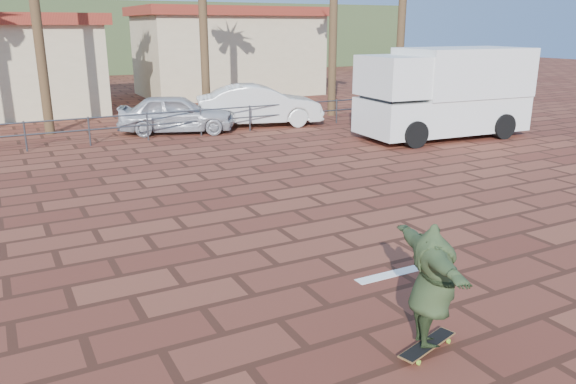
% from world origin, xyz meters
% --- Properties ---
extents(ground, '(120.00, 120.00, 0.00)m').
position_xyz_m(ground, '(0.00, 0.00, 0.00)').
color(ground, brown).
rests_on(ground, ground).
extents(paint_stripe, '(1.40, 0.22, 0.01)m').
position_xyz_m(paint_stripe, '(0.70, -1.20, 0.00)').
color(paint_stripe, white).
rests_on(paint_stripe, ground).
extents(guardrail, '(24.06, 0.06, 1.00)m').
position_xyz_m(guardrail, '(0.00, 12.00, 0.68)').
color(guardrail, '#47494F').
rests_on(guardrail, ground).
extents(building_east, '(10.60, 6.60, 5.00)m').
position_xyz_m(building_east, '(8.00, 24.00, 2.54)').
color(building_east, beige).
rests_on(building_east, ground).
extents(hill_front, '(70.00, 18.00, 6.00)m').
position_xyz_m(hill_front, '(0.00, 50.00, 3.00)').
color(hill_front, '#384C28').
rests_on(hill_front, ground).
extents(longboard, '(1.02, 0.49, 0.10)m').
position_xyz_m(longboard, '(-0.35, -3.24, 0.08)').
color(longboard, olive).
rests_on(longboard, ground).
extents(skateboarder, '(1.15, 2.05, 1.61)m').
position_xyz_m(skateboarder, '(-0.35, -3.24, 0.90)').
color(skateboarder, '#2A391E').
rests_on(skateboarder, longboard).
extents(campervan, '(6.34, 3.04, 3.20)m').
position_xyz_m(campervan, '(9.82, 7.60, 1.68)').
color(campervan, silver).
rests_on(campervan, ground).
extents(car_silver, '(4.66, 3.10, 1.47)m').
position_xyz_m(car_silver, '(1.37, 13.00, 0.74)').
color(car_silver, '#B0B1B8').
rests_on(car_silver, ground).
extents(car_white, '(5.35, 3.05, 1.67)m').
position_xyz_m(car_white, '(4.88, 13.00, 0.83)').
color(car_white, silver).
rests_on(car_white, ground).
extents(street_sign, '(0.51, 0.11, 2.51)m').
position_xyz_m(street_sign, '(12.00, 12.00, 1.76)').
color(street_sign, gray).
rests_on(street_sign, ground).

